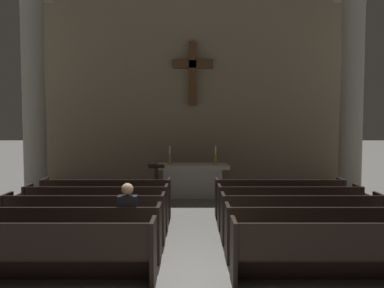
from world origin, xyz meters
name	(u,v)px	position (x,y,z in m)	size (l,w,h in m)	color
ground_plane	(193,284)	(0.00, 0.00, 0.00)	(80.00, 80.00, 0.00)	slate
pew_left_row_1	(47,253)	(-2.08, -0.04, 0.48)	(3.07, 0.50, 0.95)	black
pew_left_row_2	(68,233)	(-2.08, 0.94, 0.48)	(3.07, 0.50, 0.95)	black
pew_left_row_3	(84,218)	(-2.08, 1.92, 0.48)	(3.07, 0.50, 0.95)	black
pew_left_row_4	(96,207)	(-2.08, 2.89, 0.48)	(3.07, 0.50, 0.95)	black
pew_left_row_5	(106,198)	(-2.08, 3.87, 0.48)	(3.07, 0.50, 0.95)	black
pew_right_row_1	(339,252)	(2.08, -0.04, 0.48)	(3.07, 0.50, 0.95)	black
pew_right_row_2	(317,233)	(2.08, 0.94, 0.48)	(3.07, 0.50, 0.95)	black
pew_right_row_3	(301,218)	(2.08, 1.92, 0.48)	(3.07, 0.50, 0.95)	black
pew_right_row_4	(288,207)	(2.08, 2.89, 0.48)	(3.07, 0.50, 0.95)	black
pew_right_row_5	(278,198)	(2.08, 3.87, 0.48)	(3.07, 0.50, 0.95)	black
column_left_second	(33,100)	(-4.65, 6.07, 2.94)	(0.97, 0.97, 6.05)	#ADA89E
column_right_second	(351,100)	(4.65, 6.07, 2.94)	(0.97, 0.97, 6.05)	#ADA89E
altar	(192,179)	(0.00, 6.48, 0.53)	(2.20, 0.90, 1.01)	#BCB7AD
candlestick_left	(169,159)	(-0.70, 6.48, 1.18)	(0.16, 0.16, 0.55)	#B79338
candlestick_right	(215,159)	(0.70, 6.48, 1.18)	(0.16, 0.16, 0.55)	#B79338
apse_with_cross	(192,85)	(0.00, 8.09, 3.56)	(10.35, 0.50, 7.10)	gray
lectern	(156,185)	(-1.00, 5.28, 0.55)	(0.44, 0.36, 1.15)	black
lone_worshipper	(128,220)	(-1.08, 0.98, 0.69)	(0.32, 0.43, 1.32)	#26262B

